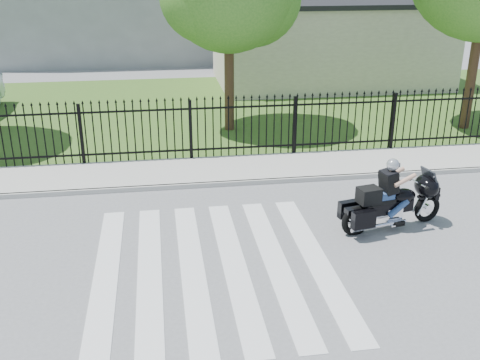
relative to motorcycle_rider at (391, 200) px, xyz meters
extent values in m
plane|color=slate|center=(-3.93, -1.09, -0.67)|extent=(120.00, 120.00, 0.00)
cube|color=#ADAAA3|center=(-3.93, 3.91, -0.61)|extent=(40.00, 2.00, 0.12)
cube|color=#ADAAA3|center=(-3.93, 2.91, -0.61)|extent=(40.00, 0.12, 0.12)
cube|color=#365F20|center=(-3.93, 10.91, -0.66)|extent=(40.00, 12.00, 0.02)
cube|color=black|center=(-3.93, 4.91, -0.32)|extent=(26.00, 0.04, 0.05)
cube|color=black|center=(-3.93, 4.91, 0.88)|extent=(26.00, 0.04, 0.05)
cylinder|color=#382316|center=(-2.43, 7.91, 1.41)|extent=(0.32, 0.32, 4.16)
cylinder|color=#382316|center=(5.57, 6.91, 1.73)|extent=(0.32, 0.32, 4.80)
cube|color=beige|center=(3.07, 14.91, 1.08)|extent=(10.00, 6.00, 3.50)
cube|color=black|center=(3.07, 14.91, 2.93)|extent=(10.20, 6.20, 0.20)
torus|color=black|center=(0.96, 0.20, -0.36)|extent=(0.65, 0.25, 0.64)
torus|color=black|center=(-0.81, -0.17, -0.36)|extent=(0.69, 0.27, 0.68)
cube|color=black|center=(-0.08, -0.02, -0.16)|extent=(1.22, 0.46, 0.28)
ellipsoid|color=black|center=(0.28, 0.06, 0.06)|extent=(0.64, 0.48, 0.31)
cube|color=black|center=(-0.27, -0.06, 0.02)|extent=(0.65, 0.41, 0.09)
cube|color=silver|center=(0.05, 0.01, -0.32)|extent=(0.42, 0.35, 0.28)
ellipsoid|color=black|center=(0.87, 0.18, 0.18)|extent=(0.63, 0.75, 0.50)
cube|color=black|center=(-0.56, -0.12, 0.18)|extent=(0.51, 0.44, 0.33)
cube|color=navy|center=(-0.16, -0.03, 0.13)|extent=(0.36, 0.34, 0.17)
sphere|color=#ACAEB4|center=(-0.05, -0.01, 0.80)|extent=(0.27, 0.27, 0.27)
camera|label=1|loc=(-4.81, -10.33, 4.80)|focal=42.00mm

